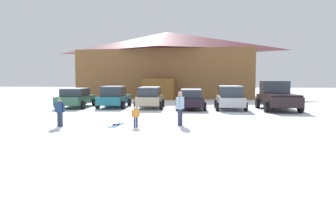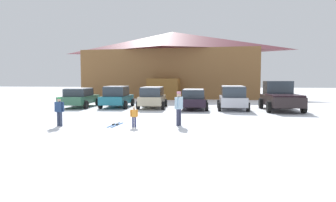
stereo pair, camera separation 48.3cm
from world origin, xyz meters
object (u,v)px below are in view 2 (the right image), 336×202
skier_child_in_orange_jacket (134,115)px  pair_of_skis (115,125)px  skier_adult_in_blue_parka (179,106)px  ski_lodge (173,64)px  parked_green_coupe (80,97)px  parked_black_sedan (193,99)px  parked_silver_wagon (232,97)px  pickup_truck (280,97)px  parked_beige_suv (153,97)px  parked_teal_hatchback (117,97)px  skier_teen_in_navy_coat (59,110)px

skier_child_in_orange_jacket → pair_of_skis: skier_child_in_orange_jacket is taller
skier_adult_in_blue_parka → pair_of_skis: skier_adult_in_blue_parka is taller
ski_lodge → skier_adult_in_blue_parka: 25.79m
parked_green_coupe → parked_black_sedan: 9.36m
ski_lodge → parked_silver_wagon: bearing=-67.2°
ski_lodge → parked_black_sedan: ski_lodge is taller
ski_lodge → skier_child_in_orange_jacket: size_ratio=22.82×
parked_silver_wagon → pickup_truck: bearing=1.1°
parked_beige_suv → parked_black_sedan: size_ratio=0.96×
parked_teal_hatchback → ski_lodge: bearing=82.3°
parked_black_sedan → skier_child_in_orange_jacket: 9.50m
parked_teal_hatchback → pair_of_skis: (3.14, -9.31, -0.85)m
parked_teal_hatchback → parked_beige_suv: (2.99, -0.10, 0.04)m
pair_of_skis → parked_silver_wagon: bearing=55.8°
parked_green_coupe → skier_adult_in_blue_parka: skier_adult_in_blue_parka is taller
parked_green_coupe → parked_silver_wagon: size_ratio=1.13×
skier_child_in_orange_jacket → parked_teal_hatchback: bearing=113.4°
parked_teal_hatchback → parked_beige_suv: size_ratio=1.01×
parked_teal_hatchback → parked_black_sedan: parked_teal_hatchback is taller
parked_teal_hatchback → skier_adult_in_blue_parka: parked_teal_hatchback is taller
parked_teal_hatchback → parked_silver_wagon: (9.21, -0.37, 0.09)m
skier_child_in_orange_jacket → pair_of_skis: (-1.09, 0.47, -0.54)m
parked_green_coupe → pickup_truck: bearing=0.2°
parked_teal_hatchback → skier_child_in_orange_jacket: (4.22, -9.78, -0.31)m
skier_teen_in_navy_coat → pair_of_skis: bearing=16.8°
parked_green_coupe → parked_silver_wagon: parked_silver_wagon is taller
pickup_truck → skier_teen_in_navy_coat: pickup_truck is taller
skier_child_in_orange_jacket → skier_adult_in_blue_parka: size_ratio=0.59×
parked_beige_suv → parked_green_coupe: bearing=-177.5°
pickup_truck → skier_adult_in_blue_parka: 10.74m
parked_teal_hatchback → skier_child_in_orange_jacket: parked_teal_hatchback is taller
parked_teal_hatchback → parked_silver_wagon: 9.22m
parked_beige_suv → pair_of_skis: parked_beige_suv is taller
parked_beige_suv → skier_teen_in_navy_coat: 10.26m
parked_black_sedan → parked_green_coupe: bearing=179.1°
ski_lodge → skier_teen_in_navy_coat: ski_lodge is taller
parked_green_coupe → skier_child_in_orange_jacket: parked_green_coupe is taller
parked_beige_suv → skier_child_in_orange_jacket: parked_beige_suv is taller
parked_black_sedan → parked_silver_wagon: bearing=2.7°
parked_black_sedan → skier_adult_in_blue_parka: bearing=-90.3°
skier_child_in_orange_jacket → pickup_truck: bearing=48.4°
ski_lodge → parked_black_sedan: bearing=-76.4°
skier_adult_in_blue_parka → parked_teal_hatchback: bearing=125.0°
pickup_truck → skier_adult_in_blue_parka: pickup_truck is taller
parked_black_sedan → parked_silver_wagon: size_ratio=1.07×
parked_green_coupe → parked_silver_wagon: (12.30, -0.01, 0.15)m
parked_green_coupe → parked_beige_suv: (6.07, 0.27, 0.10)m
parked_green_coupe → pair_of_skis: bearing=-55.2°
pickup_truck → skier_child_in_orange_jacket: bearing=-131.6°
parked_beige_suv → skier_adult_in_blue_parka: (3.25, -8.83, 0.03)m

